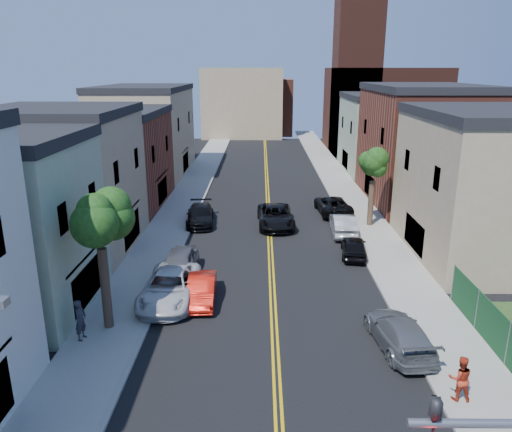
{
  "coord_description": "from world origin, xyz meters",
  "views": [
    {
      "loc": [
        -0.66,
        -6.8,
        11.97
      ],
      "look_at": [
        -1.0,
        26.13,
        2.0
      ],
      "focal_mm": 34.38,
      "sensor_mm": 36.0,
      "label": 1
    }
  ],
  "objects_px": {
    "red_sedan": "(202,290)",
    "black_suv_lane": "(276,216)",
    "dark_car_right_far": "(333,205)",
    "white_pickup": "(170,287)",
    "grey_car_left": "(179,265)",
    "silver_car_right": "(343,224)",
    "pedestrian_left": "(80,320)",
    "black_car_left": "(200,215)",
    "black_car_right": "(354,247)",
    "grey_car_right": "(399,333)",
    "pedestrian_right": "(460,378)"
  },
  "relations": [
    {
      "from": "grey_car_left",
      "to": "black_car_left",
      "type": "xyz_separation_m",
      "value": [
        0.0,
        10.51,
        -0.08
      ]
    },
    {
      "from": "red_sedan",
      "to": "black_suv_lane",
      "type": "height_order",
      "value": "black_suv_lane"
    },
    {
      "from": "grey_car_right",
      "to": "pedestrian_right",
      "type": "bearing_deg",
      "value": 101.14
    },
    {
      "from": "white_pickup",
      "to": "pedestrian_left",
      "type": "distance_m",
      "value": 5.27
    },
    {
      "from": "pedestrian_left",
      "to": "pedestrian_right",
      "type": "xyz_separation_m",
      "value": [
        15.47,
        -4.07,
        -0.07
      ]
    },
    {
      "from": "grey_car_left",
      "to": "white_pickup",
      "type": "bearing_deg",
      "value": -88.5
    },
    {
      "from": "black_car_left",
      "to": "black_suv_lane",
      "type": "distance_m",
      "value": 6.02
    },
    {
      "from": "black_car_right",
      "to": "black_suv_lane",
      "type": "bearing_deg",
      "value": -44.81
    },
    {
      "from": "pedestrian_left",
      "to": "pedestrian_right",
      "type": "distance_m",
      "value": 16.0
    },
    {
      "from": "white_pickup",
      "to": "grey_car_left",
      "type": "height_order",
      "value": "grey_car_left"
    },
    {
      "from": "red_sedan",
      "to": "dark_car_right_far",
      "type": "bearing_deg",
      "value": 58.53
    },
    {
      "from": "black_car_right",
      "to": "pedestrian_left",
      "type": "bearing_deg",
      "value": 44.39
    },
    {
      "from": "dark_car_right_far",
      "to": "black_car_left",
      "type": "bearing_deg",
      "value": 10.73
    },
    {
      "from": "black_car_right",
      "to": "black_suv_lane",
      "type": "distance_m",
      "value": 8.16
    },
    {
      "from": "grey_car_left",
      "to": "pedestrian_right",
      "type": "bearing_deg",
      "value": -41.09
    },
    {
      "from": "dark_car_right_far",
      "to": "black_suv_lane",
      "type": "bearing_deg",
      "value": 30.29
    },
    {
      "from": "silver_car_right",
      "to": "pedestrian_right",
      "type": "distance_m",
      "value": 19.36
    },
    {
      "from": "black_suv_lane",
      "to": "pedestrian_left",
      "type": "bearing_deg",
      "value": -120.86
    },
    {
      "from": "pedestrian_left",
      "to": "black_car_left",
      "type": "bearing_deg",
      "value": -2.23
    },
    {
      "from": "silver_car_right",
      "to": "pedestrian_left",
      "type": "bearing_deg",
      "value": 49.31
    },
    {
      "from": "white_pickup",
      "to": "grey_car_left",
      "type": "xyz_separation_m",
      "value": [
        0.0,
        3.03,
        0.02
      ]
    },
    {
      "from": "red_sedan",
      "to": "black_suv_lane",
      "type": "relative_size",
      "value": 0.7
    },
    {
      "from": "red_sedan",
      "to": "black_suv_lane",
      "type": "distance_m",
      "value": 13.8
    },
    {
      "from": "white_pickup",
      "to": "pedestrian_right",
      "type": "distance_m",
      "value": 14.69
    },
    {
      "from": "black_suv_lane",
      "to": "pedestrian_left",
      "type": "height_order",
      "value": "pedestrian_left"
    },
    {
      "from": "red_sedan",
      "to": "black_car_right",
      "type": "xyz_separation_m",
      "value": [
        9.3,
        6.67,
        0.0
      ]
    },
    {
      "from": "white_pickup",
      "to": "dark_car_right_far",
      "type": "xyz_separation_m",
      "value": [
        11.0,
        16.6,
        -0.05
      ]
    },
    {
      "from": "grey_car_left",
      "to": "black_car_left",
      "type": "bearing_deg",
      "value": 91.5
    },
    {
      "from": "silver_car_right",
      "to": "black_suv_lane",
      "type": "height_order",
      "value": "black_suv_lane"
    },
    {
      "from": "grey_car_right",
      "to": "black_suv_lane",
      "type": "distance_m",
      "value": 18.22
    },
    {
      "from": "dark_car_right_far",
      "to": "red_sedan",
      "type": "bearing_deg",
      "value": 55.95
    },
    {
      "from": "grey_car_left",
      "to": "black_car_right",
      "type": "relative_size",
      "value": 1.22
    },
    {
      "from": "red_sedan",
      "to": "black_car_left",
      "type": "height_order",
      "value": "black_car_left"
    },
    {
      "from": "red_sedan",
      "to": "white_pickup",
      "type": "bearing_deg",
      "value": 176.99
    },
    {
      "from": "dark_car_right_far",
      "to": "black_car_right",
      "type": "bearing_deg",
      "value": 85.17
    },
    {
      "from": "black_car_right",
      "to": "pedestrian_left",
      "type": "distance_m",
      "value": 17.88
    },
    {
      "from": "red_sedan",
      "to": "white_pickup",
      "type": "xyz_separation_m",
      "value": [
        -1.7,
        0.02,
        0.14
      ]
    },
    {
      "from": "grey_car_left",
      "to": "silver_car_right",
      "type": "relative_size",
      "value": 1.03
    },
    {
      "from": "silver_car_right",
      "to": "black_car_right",
      "type": "bearing_deg",
      "value": 92.4
    },
    {
      "from": "black_car_right",
      "to": "black_car_left",
      "type": "bearing_deg",
      "value": -24.71
    },
    {
      "from": "grey_car_left",
      "to": "grey_car_right",
      "type": "relative_size",
      "value": 0.98
    },
    {
      "from": "white_pickup",
      "to": "silver_car_right",
      "type": "distance_m",
      "value": 15.66
    },
    {
      "from": "white_pickup",
      "to": "silver_car_right",
      "type": "xyz_separation_m",
      "value": [
        11.0,
        11.14,
        -0.03
      ]
    },
    {
      "from": "dark_car_right_far",
      "to": "pedestrian_right",
      "type": "height_order",
      "value": "pedestrian_right"
    },
    {
      "from": "black_car_left",
      "to": "dark_car_right_far",
      "type": "distance_m",
      "value": 11.42
    },
    {
      "from": "black_car_left",
      "to": "silver_car_right",
      "type": "height_order",
      "value": "silver_car_right"
    },
    {
      "from": "red_sedan",
      "to": "grey_car_left",
      "type": "xyz_separation_m",
      "value": [
        -1.7,
        3.05,
        0.15
      ]
    },
    {
      "from": "red_sedan",
      "to": "black_suv_lane",
      "type": "xyz_separation_m",
      "value": [
        4.3,
        13.11,
        0.13
      ]
    },
    {
      "from": "grey_car_left",
      "to": "pedestrian_left",
      "type": "distance_m",
      "value": 7.87
    },
    {
      "from": "white_pickup",
      "to": "dark_car_right_far",
      "type": "bearing_deg",
      "value": 58.23
    }
  ]
}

